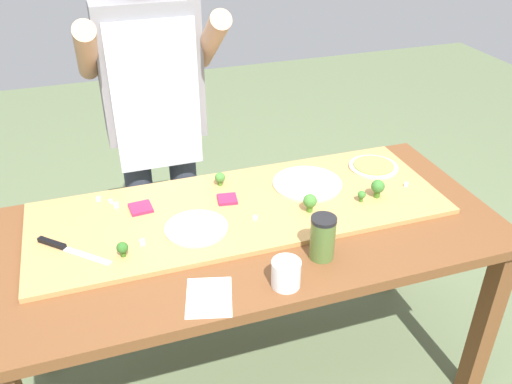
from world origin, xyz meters
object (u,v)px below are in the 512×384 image
(cheese_crumble_e, at_px, (116,205))
(pizza_whole_cheese_artichoke, at_px, (196,228))
(broccoli_floret_back_right, at_px, (310,202))
(cheese_crumble_a, at_px, (111,201))
(recipe_note, at_px, (209,297))
(broccoli_floret_front_left, at_px, (378,187))
(cheese_crumble_f, at_px, (406,185))
(broccoli_floret_front_mid, at_px, (220,178))
(pizza_slice_near_left, at_px, (141,208))
(prep_table, at_px, (252,248))
(pizza_whole_pesto_green, at_px, (373,166))
(pizza_whole_white_garlic, at_px, (307,183))
(cook_center, at_px, (154,112))
(flour_cup, at_px, (285,275))
(cheese_crumble_c, at_px, (142,242))
(chefs_knife, at_px, (64,247))
(broccoli_floret_center_right, at_px, (122,248))
(broccoli_floret_front_right, at_px, (362,196))
(sauce_jar, at_px, (323,238))
(cheese_crumble_d, at_px, (99,199))
(pizza_slice_near_right, at_px, (227,199))
(cheese_crumble_b, at_px, (255,218))

(cheese_crumble_e, bearing_deg, pizza_whole_cheese_artichoke, -43.09)
(pizza_whole_cheese_artichoke, bearing_deg, broccoli_floret_back_right, -2.87)
(cheese_crumble_a, xyz_separation_m, recipe_note, (0.23, -0.59, -0.02))
(broccoli_floret_front_left, xyz_separation_m, cheese_crumble_f, (0.15, 0.03, -0.04))
(broccoli_floret_front_mid, bearing_deg, pizza_slice_near_left, -166.38)
(prep_table, distance_m, broccoli_floret_front_left, 0.52)
(broccoli_floret_front_mid, bearing_deg, pizza_whole_pesto_green, -6.06)
(pizza_whole_white_garlic, xyz_separation_m, cook_center, (-0.51, 0.44, 0.19))
(broccoli_floret_front_left, distance_m, cheese_crumble_e, 0.97)
(pizza_whole_cheese_artichoke, xyz_separation_m, broccoli_floret_back_right, (0.42, -0.02, 0.03))
(pizza_whole_cheese_artichoke, height_order, flour_cup, flour_cup)
(cheese_crumble_f, height_order, recipe_note, cheese_crumble_f)
(broccoli_floret_front_mid, xyz_separation_m, cheese_crumble_f, (0.69, -0.24, -0.02))
(pizza_whole_cheese_artichoke, relative_size, cheese_crumble_c, 12.82)
(chefs_knife, bearing_deg, pizza_slice_near_left, 30.08)
(broccoli_floret_center_right, xyz_separation_m, flour_cup, (0.45, -0.28, -0.01))
(broccoli_floret_front_right, bearing_deg, recipe_note, -155.32)
(flour_cup, xyz_separation_m, sauce_jar, (0.16, 0.09, 0.04))
(pizza_whole_white_garlic, relative_size, cheese_crumble_f, 18.61)
(cheese_crumble_c, xyz_separation_m, flour_cup, (0.38, -0.32, 0.01))
(broccoli_floret_front_right, distance_m, cheese_crumble_d, 0.98)
(broccoli_floret_front_right, height_order, cheese_crumble_a, broccoli_floret_front_right)
(chefs_knife, relative_size, broccoli_floret_front_right, 5.04)
(chefs_knife, xyz_separation_m, broccoli_floret_center_right, (0.18, -0.10, 0.03))
(pizza_whole_cheese_artichoke, relative_size, broccoli_floret_front_right, 4.90)
(broccoli_floret_front_left, bearing_deg, pizza_slice_near_right, 164.14)
(cheese_crumble_c, bearing_deg, broccoli_floret_front_right, 0.42)
(pizza_whole_white_garlic, bearing_deg, broccoli_floret_front_right, -52.07)
(pizza_whole_cheese_artichoke, distance_m, cheese_crumble_d, 0.43)
(pizza_slice_near_left, bearing_deg, broccoli_floret_front_mid, 13.62)
(pizza_slice_near_right, distance_m, cheese_crumble_d, 0.48)
(pizza_slice_near_left, xyz_separation_m, recipe_note, (0.13, -0.51, -0.02))
(prep_table, bearing_deg, broccoli_floret_front_right, -0.56)
(broccoli_floret_front_right, distance_m, cheese_crumble_c, 0.81)
(broccoli_floret_center_right, bearing_deg, cheese_crumble_e, 88.36)
(chefs_knife, height_order, cheese_crumble_b, chefs_knife)
(cheese_crumble_d, xyz_separation_m, cheese_crumble_e, (0.06, -0.07, 0.00))
(sauce_jar, bearing_deg, broccoli_floret_back_right, 75.79)
(prep_table, height_order, pizza_whole_pesto_green, pizza_whole_pesto_green)
(pizza_whole_pesto_green, distance_m, broccoli_floret_front_mid, 0.64)
(pizza_whole_cheese_artichoke, height_order, cheese_crumble_c, cheese_crumble_c)
(broccoli_floret_back_right, distance_m, cheese_crumble_b, 0.21)
(broccoli_floret_back_right, distance_m, flour_cup, 0.39)
(pizza_slice_near_right, xyz_separation_m, cheese_crumble_c, (-0.34, -0.17, 0.00))
(cheese_crumble_a, bearing_deg, cheese_crumble_d, 144.32)
(pizza_slice_near_left, xyz_separation_m, cheese_crumble_d, (-0.14, 0.11, 0.00))
(pizza_slice_near_left, relative_size, broccoli_floret_center_right, 1.51)
(prep_table, distance_m, flour_cup, 0.36)
(chefs_knife, relative_size, broccoli_floret_front_mid, 4.20)
(pizza_whole_cheese_artichoke, bearing_deg, broccoli_floret_front_left, -0.69)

